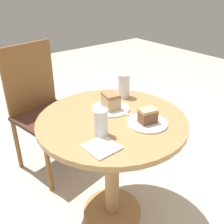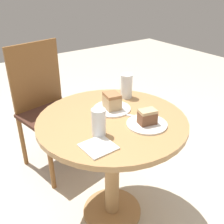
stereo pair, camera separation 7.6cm
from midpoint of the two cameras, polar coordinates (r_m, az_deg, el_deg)
The scene contains 11 objects.
ground_plane at distance 1.92m, azimuth 1.21°, elevation -20.87°, with size 8.00×8.00×0.00m, color beige.
table at distance 1.55m, azimuth 1.41°, elevation -6.86°, with size 0.84×0.84×0.73m.
chair at distance 2.13m, azimuth -12.70°, elevation 1.27°, with size 0.53×0.53×1.00m.
plate_near at distance 1.55m, azimuth 1.39°, elevation 0.72°, with size 0.22×0.22×0.01m.
plate_far at distance 1.41m, azimuth 9.12°, elevation -2.63°, with size 0.22×0.22×0.01m.
cake_slice_near at distance 1.53m, azimuth 1.41°, elevation 2.42°, with size 0.10×0.12×0.09m.
cake_slice_far at distance 1.39m, azimuth 9.25°, elevation -1.04°, with size 0.10×0.08×0.08m.
glass_lemonade at distance 1.28m, azimuth -1.22°, elevation -2.61°, with size 0.07×0.07×0.14m.
glass_water at distance 1.69m, azimuth 4.45°, elevation 5.34°, with size 0.08×0.08×0.16m.
napkin_stack at distance 1.22m, azimuth -1.21°, elevation -7.57°, with size 0.15×0.15×0.01m.
fork at distance 1.49m, azimuth 5.65°, elevation -0.82°, with size 0.11×0.16×0.00m.
Camera 2 is at (-0.74, -1.04, 1.44)m, focal length 42.00 mm.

